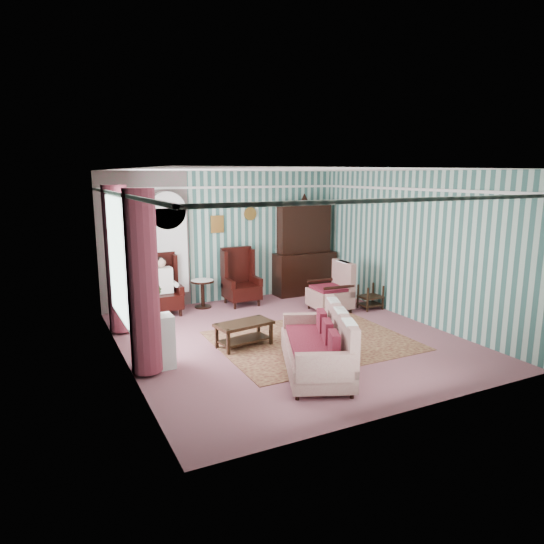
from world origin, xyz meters
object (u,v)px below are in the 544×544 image
floral_armchair (330,286)px  sofa (316,341)px  round_side_table (203,294)px  bookcase (168,257)px  dresser_hutch (305,245)px  wingback_right (242,277)px  coffee_table (244,334)px  wingback_left (162,285)px  seated_woman (162,286)px  plant_stand (155,342)px  nest_table (370,297)px

floral_armchair → sofa: bearing=146.6°
round_side_table → bookcase: bearing=159.7°
bookcase → dresser_hutch: (3.25, -0.12, 0.06)m
wingback_right → coffee_table: (-1.01, -2.48, -0.42)m
round_side_table → floral_armchair: (2.31, -1.44, 0.24)m
wingback_left → seated_woman: bearing=0.0°
floral_armchair → wingback_left: bearing=71.4°
bookcase → plant_stand: 3.39m
wingback_right → sofa: 3.99m
bookcase → sofa: bearing=-77.2°
wingback_right → seated_woman: bearing=180.0°
sofa → coffee_table: bearing=41.4°
dresser_hutch → wingback_left: 3.55m
round_side_table → sofa: size_ratio=0.32×
bookcase → floral_armchair: 3.45m
dresser_hutch → coffee_table: size_ratio=2.51×
round_side_table → coffee_table: size_ratio=0.64×
nest_table → plant_stand: plant_stand is taller
bookcase → nest_table: 4.37m
sofa → floral_armchair: floral_armchair is taller
dresser_hutch → wingback_left: bearing=-175.6°
plant_stand → sofa: size_ratio=0.42×
wingback_right → nest_table: (2.32, -1.55, -0.35)m
wingback_left → wingback_right: 1.75m
nest_table → dresser_hutch: bearing=107.4°
bookcase → coffee_table: size_ratio=2.38×
floral_armchair → coffee_table: bearing=119.0°
dresser_hutch → sofa: (-2.26, -4.22, -0.70)m
wingback_right → round_side_table: 0.92m
wingback_left → plant_stand: size_ratio=1.56×
plant_stand → coffee_table: size_ratio=0.85×
seated_woman → nest_table: seated_woman is taller
plant_stand → dresser_hutch: bearing=35.1°
nest_table → floral_armchair: 0.94m
coffee_table → seated_woman: bearing=106.7°
wingback_right → round_side_table: bearing=170.0°
dresser_hutch → wingback_right: dresser_hutch is taller
dresser_hutch → coffee_table: dresser_hutch is taller
dresser_hutch → plant_stand: (-4.30, -3.02, -0.78)m
wingback_right → floral_armchair: 1.95m
wingback_left → plant_stand: wingback_left is taller
bookcase → wingback_right: bookcase is taller
wingback_right → round_side_table: (-0.85, 0.15, -0.33)m
sofa → round_side_table: bearing=27.6°
round_side_table → nest_table: (3.17, -1.70, -0.03)m
round_side_table → nest_table: size_ratio=1.11×
dresser_hutch → round_side_table: bearing=-177.4°
nest_table → round_side_table: bearing=151.8°
wingback_left → bookcase: bearing=57.3°
plant_stand → floral_armchair: floral_armchair is taller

